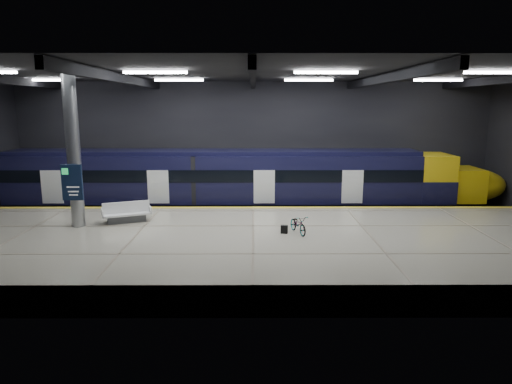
{
  "coord_description": "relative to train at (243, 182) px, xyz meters",
  "views": [
    {
      "loc": [
        0.06,
        -21.29,
        6.58
      ],
      "look_at": [
        0.14,
        1.5,
        2.2
      ],
      "focal_mm": 32.0,
      "sensor_mm": 36.0,
      "label": 1
    }
  ],
  "objects": [
    {
      "name": "platform",
      "position": [
        0.59,
        -8.0,
        -1.51
      ],
      "size": [
        30.0,
        11.0,
        1.1
      ],
      "primitive_type": "cube",
      "color": "#B9B39C",
      "rests_on": "ground"
    },
    {
      "name": "safety_strip",
      "position": [
        0.59,
        -2.75,
        -0.95
      ],
      "size": [
        30.0,
        0.4,
        0.01
      ],
      "primitive_type": "cube",
      "color": "yellow",
      "rests_on": "platform"
    },
    {
      "name": "info_column",
      "position": [
        -7.41,
        -6.52,
        2.4
      ],
      "size": [
        0.9,
        0.78,
        6.9
      ],
      "color": "#9EA0A5",
      "rests_on": "platform"
    },
    {
      "name": "ground",
      "position": [
        0.59,
        -5.5,
        -2.06
      ],
      "size": [
        30.0,
        30.0,
        0.0
      ],
      "primitive_type": "plane",
      "color": "black",
      "rests_on": "ground"
    },
    {
      "name": "bench",
      "position": [
        -5.41,
        -5.79,
        -0.61
      ],
      "size": [
        2.41,
        1.69,
        0.99
      ],
      "rotation": [
        0.0,
        0.0,
        0.38
      ],
      "color": "#595B60",
      "rests_on": "platform"
    },
    {
      "name": "bicycle",
      "position": [
        2.54,
        -7.74,
        -0.56
      ],
      "size": [
        0.99,
        1.62,
        0.8
      ],
      "primitive_type": "imported",
      "rotation": [
        0.0,
        0.0,
        0.32
      ],
      "color": "#99999E",
      "rests_on": "platform"
    },
    {
      "name": "room_shell",
      "position": [
        0.59,
        -5.49,
        3.66
      ],
      "size": [
        30.1,
        16.1,
        8.05
      ],
      "color": "black",
      "rests_on": "ground"
    },
    {
      "name": "pannier_bag",
      "position": [
        1.94,
        -7.74,
        -0.78
      ],
      "size": [
        0.32,
        0.22,
        0.35
      ],
      "primitive_type": "cube",
      "rotation": [
        0.0,
        0.0,
        -0.15
      ],
      "color": "black",
      "rests_on": "platform"
    },
    {
      "name": "rails",
      "position": [
        0.59,
        0.0,
        -1.98
      ],
      "size": [
        30.0,
        1.52,
        0.16
      ],
      "color": "gray",
      "rests_on": "ground"
    },
    {
      "name": "train",
      "position": [
        0.0,
        0.0,
        0.0
      ],
      "size": [
        29.4,
        2.84,
        3.79
      ],
      "color": "black",
      "rests_on": "ground"
    }
  ]
}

